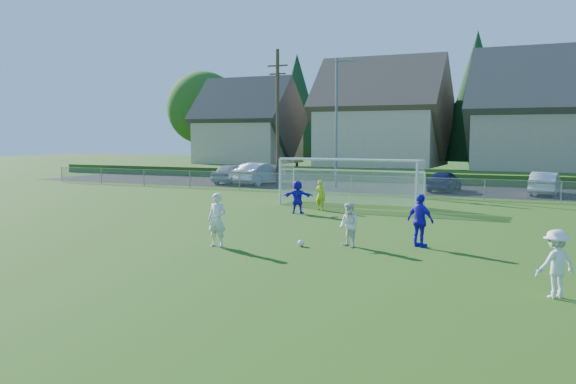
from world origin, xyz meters
name	(u,v)px	position (x,y,z in m)	size (l,w,h in m)	color
ground	(172,264)	(0.00, 0.00, 0.00)	(160.00, 160.00, 0.00)	#193D0C
asphalt_lot	(404,188)	(0.00, 27.50, 0.01)	(60.00, 60.00, 0.00)	black
grass_embankment	(427,176)	(0.00, 35.00, 0.40)	(70.00, 6.00, 0.80)	#1E420F
soccer_ball	(301,243)	(2.24, 4.11, 0.11)	(0.22, 0.22, 0.22)	white
player_white_a	(217,220)	(-0.27, 2.95, 0.89)	(0.65, 0.43, 1.78)	white
player_white_b	(349,225)	(3.73, 4.67, 0.73)	(0.71, 0.56, 1.47)	white
player_white_c	(556,264)	(10.01, 0.64, 0.78)	(1.01, 0.58, 1.56)	white
player_blue_a	(420,221)	(5.86, 5.65, 0.88)	(1.03, 0.43, 1.75)	#2515C7
player_blue_b	(298,197)	(-1.31, 11.96, 0.78)	(1.45, 0.46, 1.57)	#2515C7
goalkeeper	(320,195)	(-0.75, 13.50, 0.75)	(0.54, 0.36, 1.49)	#BFDF1A
car_a	(233,173)	(-13.05, 26.46, 0.76)	(1.79, 4.45, 1.51)	#A1A5A9
car_b	(261,174)	(-10.67, 26.46, 0.81)	(1.71, 4.91, 1.62)	silver
car_e	(444,181)	(2.95, 26.25, 0.68)	(1.61, 3.99, 1.36)	#15184B
car_f	(545,183)	(9.05, 26.52, 0.71)	(1.50, 4.30, 1.42)	silver
soccer_goal	(352,175)	(0.00, 16.05, 1.63)	(7.42, 1.90, 2.50)	white
chainlink_fence	(383,185)	(0.00, 22.00, 0.63)	(52.06, 0.06, 1.20)	gray
streetlight	(337,119)	(-4.45, 26.00, 4.84)	(1.38, 0.18, 9.00)	slate
utility_pole	(278,115)	(-9.50, 27.00, 5.15)	(1.60, 0.26, 10.00)	#473321
houses_row	(468,94)	(1.97, 42.46, 7.33)	(53.90, 11.45, 13.27)	tan
tree_row	(467,103)	(1.04, 48.74, 6.91)	(65.98, 12.36, 13.80)	#382616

